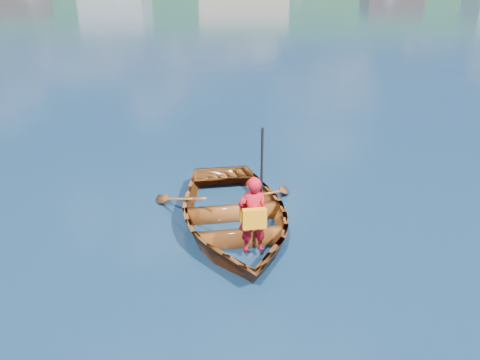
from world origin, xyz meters
TOP-DOWN VIEW (x-y plane):
  - ground at (0.00, 0.00)m, footprint 600.00×600.00m
  - rowboat at (-0.47, -0.55)m, footprint 3.31×4.13m
  - child_paddler at (-0.14, -1.40)m, footprint 0.48×0.40m

SIDE VIEW (x-z plane):
  - ground at x=0.00m, z-range 0.00..0.00m
  - rowboat at x=-0.47m, z-range -0.15..0.61m
  - child_paddler at x=-0.14m, z-range -0.23..1.62m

